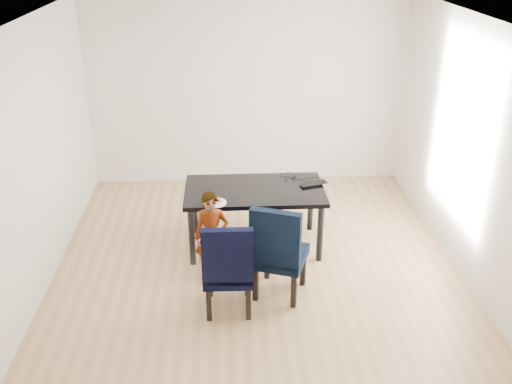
{
  "coord_description": "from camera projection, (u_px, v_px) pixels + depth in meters",
  "views": [
    {
      "loc": [
        -0.32,
        -5.44,
        3.49
      ],
      "look_at": [
        0.0,
        0.2,
        0.85
      ],
      "focal_mm": 40.0,
      "sensor_mm": 36.0,
      "label": 1
    }
  ],
  "objects": [
    {
      "name": "sandwich",
      "position": [
        216.0,
        200.0,
        6.19
      ],
      "size": [
        0.14,
        0.08,
        0.06
      ],
      "primitive_type": "ellipsoid",
      "rotation": [
        0.0,
        0.0,
        0.08
      ],
      "color": "#985D36",
      "rests_on": "plate"
    },
    {
      "name": "wall_front",
      "position": [
        280.0,
        302.0,
        3.58
      ],
      "size": [
        4.5,
        0.01,
        2.7
      ],
      "primitive_type": "cube",
      "color": "white",
      "rests_on": "ground"
    },
    {
      "name": "wall_back",
      "position": [
        247.0,
        92.0,
        8.11
      ],
      "size": [
        4.5,
        0.01,
        2.7
      ],
      "primitive_type": "cube",
      "color": "silver",
      "rests_on": "ground"
    },
    {
      "name": "cable_tangle",
      "position": [
        291.0,
        180.0,
        6.78
      ],
      "size": [
        0.21,
        0.21,
        0.01
      ],
      "primitive_type": "torus",
      "rotation": [
        0.0,
        0.0,
        0.36
      ],
      "color": "black",
      "rests_on": "dining_table"
    },
    {
      "name": "chair_right",
      "position": [
        280.0,
        248.0,
        5.78
      ],
      "size": [
        0.66,
        0.67,
        1.05
      ],
      "primitive_type": "cube",
      "rotation": [
        0.0,
        0.0,
        -0.36
      ],
      "color": "black",
      "rests_on": "floor"
    },
    {
      "name": "child",
      "position": [
        212.0,
        237.0,
        6.04
      ],
      "size": [
        0.37,
        0.24,
        1.01
      ],
      "primitive_type": "imported",
      "rotation": [
        0.0,
        0.0,
        -0.01
      ],
      "color": "red",
      "rests_on": "floor"
    },
    {
      "name": "plate",
      "position": [
        216.0,
        203.0,
        6.21
      ],
      "size": [
        0.25,
        0.25,
        0.01
      ],
      "primitive_type": "cylinder",
      "rotation": [
        0.0,
        0.0,
        0.04
      ],
      "color": "white",
      "rests_on": "dining_table"
    },
    {
      "name": "floor",
      "position": [
        257.0,
        268.0,
        6.41
      ],
      "size": [
        4.5,
        5.0,
        0.01
      ],
      "primitive_type": "cube",
      "color": "tan",
      "rests_on": "ground"
    },
    {
      "name": "laptop",
      "position": [
        312.0,
        182.0,
        6.68
      ],
      "size": [
        0.37,
        0.29,
        0.03
      ],
      "primitive_type": "imported",
      "rotation": [
        0.0,
        0.0,
        3.42
      ],
      "color": "black",
      "rests_on": "dining_table"
    },
    {
      "name": "ceiling",
      "position": [
        257.0,
        20.0,
        5.27
      ],
      "size": [
        4.5,
        5.0,
        0.01
      ],
      "primitive_type": "cube",
      "color": "white",
      "rests_on": "wall_back"
    },
    {
      "name": "wall_left",
      "position": [
        33.0,
        161.0,
        5.73
      ],
      "size": [
        0.01,
        5.0,
        2.7
      ],
      "primitive_type": "cube",
      "color": "white",
      "rests_on": "ground"
    },
    {
      "name": "chair_left",
      "position": [
        228.0,
        265.0,
        5.55
      ],
      "size": [
        0.49,
        0.51,
        1.0
      ],
      "primitive_type": "cube",
      "rotation": [
        0.0,
        0.0,
        -0.01
      ],
      "color": "black",
      "rests_on": "floor"
    },
    {
      "name": "dining_table",
      "position": [
        255.0,
        218.0,
        6.71
      ],
      "size": [
        1.6,
        0.9,
        0.75
      ],
      "primitive_type": "cube",
      "color": "black",
      "rests_on": "floor"
    },
    {
      "name": "wall_right",
      "position": [
        472.0,
        152.0,
        5.96
      ],
      "size": [
        0.01,
        5.0,
        2.7
      ],
      "primitive_type": "cube",
      "color": "white",
      "rests_on": "ground"
    }
  ]
}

